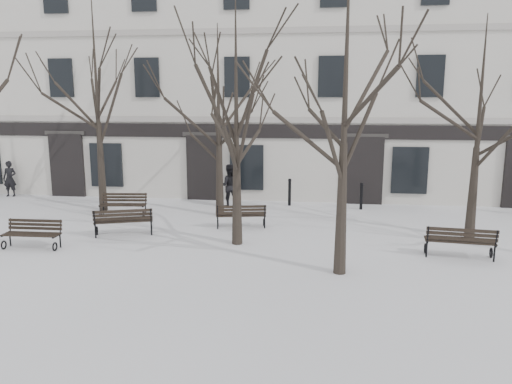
% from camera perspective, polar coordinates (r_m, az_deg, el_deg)
% --- Properties ---
extents(ground, '(100.00, 100.00, 0.00)m').
position_cam_1_polar(ground, '(14.51, 0.67, -7.58)').
color(ground, white).
rests_on(ground, ground).
extents(building, '(40.40, 10.20, 11.40)m').
position_cam_1_polar(building, '(26.69, 3.99, 12.85)').
color(building, beige).
rests_on(building, ground).
extents(tree_1, '(5.19, 5.19, 7.42)m').
position_cam_1_polar(tree_1, '(15.22, -2.29, 11.03)').
color(tree_1, black).
rests_on(tree_1, ground).
extents(tree_2, '(5.73, 5.73, 8.19)m').
position_cam_1_polar(tree_2, '(12.76, 10.24, 13.06)').
color(tree_2, black).
rests_on(tree_2, ground).
extents(tree_4, '(5.98, 5.98, 8.54)m').
position_cam_1_polar(tree_4, '(20.92, -17.84, 12.42)').
color(tree_4, black).
rests_on(tree_4, ground).
extents(tree_5, '(5.06, 5.06, 7.23)m').
position_cam_1_polar(tree_5, '(19.12, -4.33, 10.64)').
color(tree_5, black).
rests_on(tree_5, ground).
extents(tree_6, '(4.96, 4.96, 7.09)m').
position_cam_1_polar(tree_6, '(17.47, 24.27, 9.41)').
color(tree_6, black).
rests_on(tree_6, ground).
extents(bench_0, '(1.75, 0.67, 0.87)m').
position_cam_1_polar(bench_0, '(16.81, -24.19, -4.29)').
color(bench_0, black).
rests_on(bench_0, ground).
extents(bench_1, '(2.00, 1.25, 0.96)m').
position_cam_1_polar(bench_1, '(17.23, -14.90, -3.16)').
color(bench_1, black).
rests_on(bench_1, ground).
extents(bench_2, '(1.98, 0.90, 0.97)m').
position_cam_1_polar(bench_2, '(15.51, 22.29, -5.17)').
color(bench_2, black).
rests_on(bench_2, ground).
extents(bench_3, '(1.81, 0.82, 0.88)m').
position_cam_1_polar(bench_3, '(20.07, -14.92, -1.32)').
color(bench_3, black).
rests_on(bench_3, ground).
extents(bench_4, '(1.82, 0.94, 0.88)m').
position_cam_1_polar(bench_4, '(17.63, -1.72, -2.62)').
color(bench_4, black).
rests_on(bench_4, ground).
extents(bollard_a, '(0.15, 0.15, 1.17)m').
position_cam_1_polar(bollard_a, '(21.26, 3.86, 0.11)').
color(bollard_a, black).
rests_on(bollard_a, ground).
extents(bollard_b, '(0.14, 0.14, 1.12)m').
position_cam_1_polar(bollard_b, '(20.94, 11.95, -0.35)').
color(bollard_b, black).
rests_on(bollard_b, ground).
extents(pedestrian_a, '(0.65, 0.46, 1.66)m').
position_cam_1_polar(pedestrian_a, '(25.97, -26.16, -0.43)').
color(pedestrian_a, black).
rests_on(pedestrian_a, ground).
extents(pedestrian_b, '(1.02, 0.88, 1.80)m').
position_cam_1_polar(pedestrian_b, '(21.17, -3.08, -1.66)').
color(pedestrian_b, black).
rests_on(pedestrian_b, ground).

